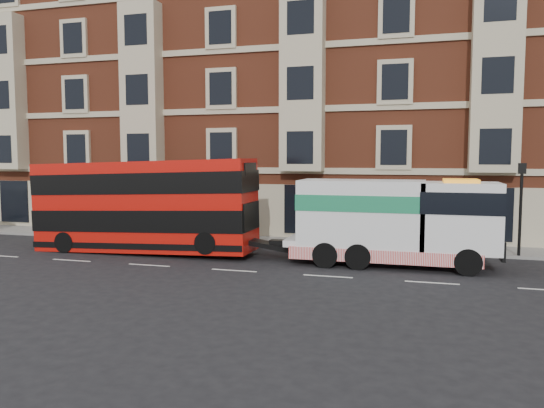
# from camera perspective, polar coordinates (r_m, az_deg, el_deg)

# --- Properties ---
(ground) EXTENTS (120.00, 120.00, 0.00)m
(ground) POSITION_cam_1_polar(r_m,az_deg,el_deg) (22.57, -4.10, -7.15)
(ground) COLOR black
(ground) RESTS_ON ground
(sidewalk) EXTENTS (90.00, 3.00, 0.15)m
(sidewalk) POSITION_cam_1_polar(r_m,az_deg,el_deg) (29.59, 0.90, -4.08)
(sidewalk) COLOR slate
(sidewalk) RESTS_ON ground
(victorian_terrace) EXTENTS (45.00, 12.00, 20.40)m
(victorian_terrace) POSITION_cam_1_polar(r_m,az_deg,el_deg) (36.80, 4.82, 13.30)
(victorian_terrace) COLOR brown
(victorian_terrace) RESTS_ON ground
(lamp_post_west) EXTENTS (0.35, 0.15, 4.35)m
(lamp_post_west) POSITION_cam_1_polar(r_m,az_deg,el_deg) (30.23, -10.80, 0.99)
(lamp_post_west) COLOR black
(lamp_post_west) RESTS_ON sidewalk
(lamp_post_east) EXTENTS (0.35, 0.15, 4.35)m
(lamp_post_east) POSITION_cam_1_polar(r_m,az_deg,el_deg) (27.35, 25.19, 0.19)
(lamp_post_east) COLOR black
(lamp_post_east) RESTS_ON sidewalk
(double_decker_bus) EXTENTS (11.27, 2.59, 4.56)m
(double_decker_bus) POSITION_cam_1_polar(r_m,az_deg,el_deg) (27.18, -13.63, -0.05)
(double_decker_bus) COLOR red
(double_decker_bus) RESTS_ON ground
(tow_truck) EXTENTS (9.03, 2.67, 3.76)m
(tow_truck) POSITION_cam_1_polar(r_m,az_deg,el_deg) (23.73, 12.63, -1.78)
(tow_truck) COLOR silver
(tow_truck) RESTS_ON ground
(pedestrian) EXTENTS (0.68, 0.64, 1.56)m
(pedestrian) POSITION_cam_1_polar(r_m,az_deg,el_deg) (30.48, -11.28, -2.29)
(pedestrian) COLOR #17232F
(pedestrian) RESTS_ON sidewalk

